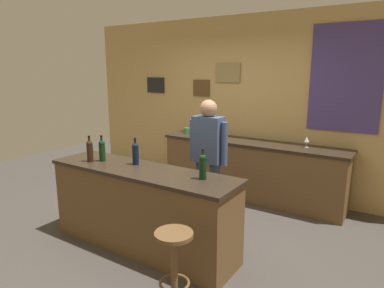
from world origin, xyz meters
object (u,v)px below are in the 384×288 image
object	(u,v)px
bartender	(208,156)
wine_bottle_b	(102,150)
wine_glass_b	(307,140)
coffee_mug	(187,131)
wine_glass_a	(194,128)
wine_bottle_a	(90,150)
bar_stool	(174,257)
wine_bottle_d	(203,166)
wine_bottle_c	(135,153)

from	to	relation	value
bartender	wine_bottle_b	size ratio (longest dim) A/B	5.29
wine_glass_b	coffee_mug	world-z (taller)	wine_glass_b
wine_bottle_b	wine_glass_b	distance (m)	2.76
wine_glass_b	wine_glass_a	bearing A→B (deg)	-179.19
wine_bottle_a	wine_bottle_b	size ratio (longest dim) A/B	1.00
bartender	bar_stool	size ratio (longest dim) A/B	2.38
bar_stool	wine_glass_b	bearing A→B (deg)	83.41
bartender	wine_bottle_a	xyz separation A→B (m)	(-1.04, -0.92, 0.12)
bartender	wine_bottle_a	distance (m)	1.40
wine_bottle_a	coffee_mug	distance (m)	2.18
bar_stool	wine_bottle_d	xyz separation A→B (m)	(-0.14, 0.68, 0.60)
coffee_mug	wine_bottle_b	bearing A→B (deg)	-84.26
wine_glass_a	wine_glass_b	world-z (taller)	same
wine_bottle_c	wine_glass_a	distance (m)	2.04
wine_bottle_c	wine_bottle_d	bearing A→B (deg)	-2.24
wine_bottle_b	coffee_mug	world-z (taller)	wine_bottle_b
wine_glass_a	coffee_mug	xyz separation A→B (m)	(-0.15, 0.01, -0.06)
bar_stool	wine_glass_a	size ratio (longest dim) A/B	4.39
wine_bottle_a	wine_bottle_d	bearing A→B (deg)	6.26
wine_bottle_a	wine_bottle_c	size ratio (longest dim) A/B	1.00
wine_bottle_c	bar_stool	bearing A→B (deg)	-34.40
wine_bottle_d	wine_glass_b	size ratio (longest dim) A/B	1.97
wine_bottle_a	wine_bottle_d	distance (m)	1.44
bartender	wine_bottle_c	bearing A→B (deg)	-125.31
wine_bottle_a	wine_glass_b	bearing A→B (deg)	49.35
wine_bottle_c	wine_glass_a	xyz separation A→B (m)	(-0.49, 1.98, -0.05)
wine_glass_a	wine_glass_b	bearing A→B (deg)	0.81
wine_bottle_c	wine_glass_b	xyz separation A→B (m)	(1.36, 2.00, -0.05)
bar_stool	wine_bottle_b	distance (m)	1.70
wine_bottle_c	wine_bottle_d	distance (m)	0.90
bartender	wine_bottle_c	world-z (taller)	bartender
wine_bottle_b	wine_bottle_d	distance (m)	1.33
wine_glass_b	coffee_mug	bearing A→B (deg)	-179.49
wine_bottle_d	coffee_mug	bearing A→B (deg)	127.31
bar_stool	wine_bottle_d	size ratio (longest dim) A/B	2.22
wine_glass_b	wine_bottle_b	bearing A→B (deg)	-130.31
bartender	wine_glass_b	size ratio (longest dim) A/B	10.45
bar_stool	wine_bottle_c	bearing A→B (deg)	145.60
wine_bottle_d	coffee_mug	size ratio (longest dim) A/B	2.45
bartender	wine_bottle_a	world-z (taller)	bartender
bartender	coffee_mug	distance (m)	1.71
bar_stool	wine_bottle_b	xyz separation A→B (m)	(-1.47, 0.61, 0.60)
wine_bottle_a	wine_bottle_c	xyz separation A→B (m)	(0.53, 0.19, 0.00)
bartender	wine_glass_a	xyz separation A→B (m)	(-1.00, 1.25, 0.07)
wine_bottle_a	bartender	bearing A→B (deg)	41.40
wine_bottle_c	wine_glass_b	bearing A→B (deg)	55.89
wine_bottle_a	wine_bottle_d	xyz separation A→B (m)	(1.43, 0.16, 0.00)
wine_glass_b	wine_bottle_a	bearing A→B (deg)	-130.65
wine_bottle_d	wine_glass_b	bearing A→B (deg)	77.46
wine_bottle_a	coffee_mug	world-z (taller)	wine_bottle_a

